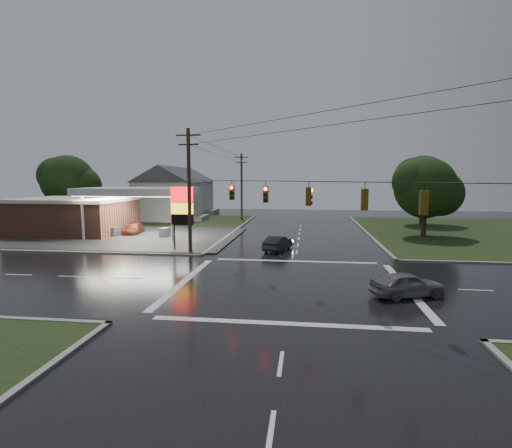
# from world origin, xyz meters

# --- Properties ---
(ground) EXTENTS (120.00, 120.00, 0.00)m
(ground) POSITION_xyz_m (0.00, 0.00, 0.00)
(ground) COLOR black
(ground) RESTS_ON ground
(grass_nw) EXTENTS (36.00, 36.00, 0.08)m
(grass_nw) POSITION_xyz_m (-26.00, 26.00, 0.04)
(grass_nw) COLOR black
(grass_nw) RESTS_ON ground
(gas_station) EXTENTS (26.20, 18.00, 5.60)m
(gas_station) POSITION_xyz_m (-25.68, 19.70, 2.55)
(gas_station) COLOR #2D2D2D
(gas_station) RESTS_ON ground
(pylon_sign) EXTENTS (2.00, 0.35, 6.00)m
(pylon_sign) POSITION_xyz_m (-10.50, 10.50, 4.01)
(pylon_sign) COLOR #59595E
(pylon_sign) RESTS_ON ground
(utility_pole_nw) EXTENTS (2.20, 0.32, 11.00)m
(utility_pole_nw) POSITION_xyz_m (-9.50, 9.50, 5.72)
(utility_pole_nw) COLOR #382619
(utility_pole_nw) RESTS_ON ground
(utility_pole_n) EXTENTS (2.20, 0.32, 10.50)m
(utility_pole_n) POSITION_xyz_m (-9.50, 38.00, 5.47)
(utility_pole_n) COLOR #382619
(utility_pole_n) RESTS_ON ground
(traffic_signals) EXTENTS (26.87, 26.87, 1.47)m
(traffic_signals) POSITION_xyz_m (0.02, -0.02, 6.48)
(traffic_signals) COLOR black
(traffic_signals) RESTS_ON ground
(house_near) EXTENTS (11.05, 8.48, 8.60)m
(house_near) POSITION_xyz_m (-20.95, 36.00, 4.41)
(house_near) COLOR silver
(house_near) RESTS_ON ground
(house_far) EXTENTS (11.05, 8.48, 8.60)m
(house_far) POSITION_xyz_m (-21.95, 48.00, 4.41)
(house_far) COLOR silver
(house_far) RESTS_ON ground
(tree_nw_behind) EXTENTS (8.93, 7.60, 10.00)m
(tree_nw_behind) POSITION_xyz_m (-33.84, 29.99, 6.18)
(tree_nw_behind) COLOR black
(tree_nw_behind) RESTS_ON ground
(tree_ne_near) EXTENTS (7.99, 6.80, 8.98)m
(tree_ne_near) POSITION_xyz_m (14.14, 21.99, 5.56)
(tree_ne_near) COLOR black
(tree_ne_near) RESTS_ON ground
(tree_ne_far) EXTENTS (8.46, 7.20, 9.80)m
(tree_ne_far) POSITION_xyz_m (17.15, 33.99, 6.18)
(tree_ne_far) COLOR black
(tree_ne_far) RESTS_ON ground
(car_north) EXTENTS (2.63, 4.41, 1.37)m
(car_north) POSITION_xyz_m (-1.77, 11.68, 0.69)
(car_north) COLOR #22252A
(car_north) RESTS_ON ground
(car_crossing) EXTENTS (4.50, 3.00, 1.42)m
(car_crossing) POSITION_xyz_m (6.57, -1.86, 0.71)
(car_crossing) COLOR slate
(car_crossing) RESTS_ON ground
(car_pump) EXTENTS (2.48, 4.72, 1.30)m
(car_pump) POSITION_xyz_m (-19.65, 20.11, 0.65)
(car_pump) COLOR #622916
(car_pump) RESTS_ON ground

